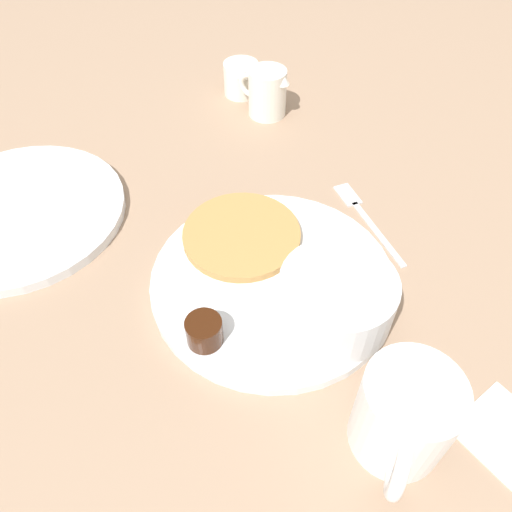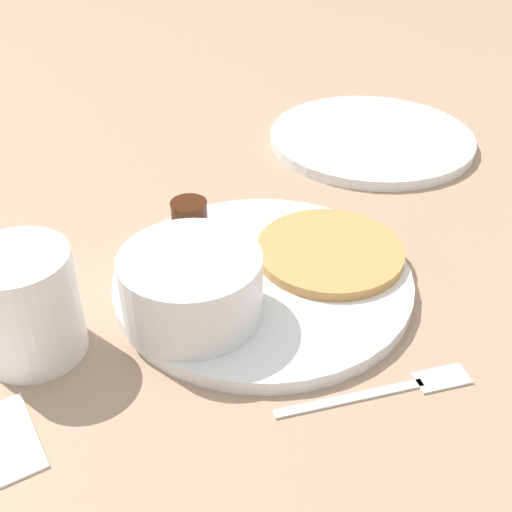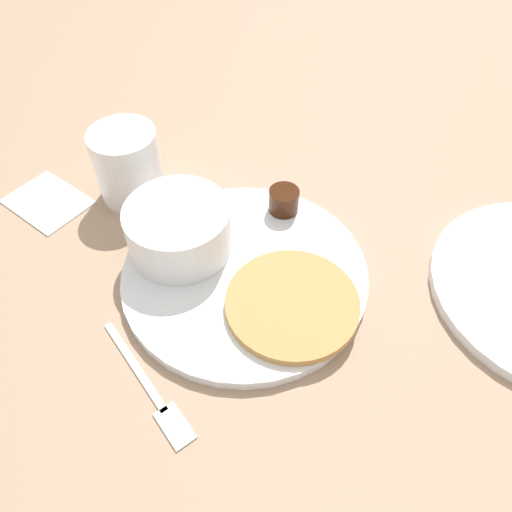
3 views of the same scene
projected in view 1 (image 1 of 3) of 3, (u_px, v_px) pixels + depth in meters
The scene contains 11 objects.
ground_plane at pixel (273, 284), 0.52m from camera, with size 4.00×4.00×0.00m, color #9E7F66.
plate at pixel (273, 280), 0.52m from camera, with size 0.25×0.25×0.01m.
pancake_stack at pixel (241, 235), 0.55m from camera, with size 0.13×0.13×0.01m.
bowl at pixel (337, 298), 0.46m from camera, with size 0.11×0.11×0.05m.
syrup_cup at pixel (204, 331), 0.45m from camera, with size 0.03×0.03×0.03m.
butter_ramekin at pixel (345, 328), 0.45m from camera, with size 0.04×0.04×0.04m.
coffee_mug at pixel (407, 415), 0.38m from camera, with size 0.08×0.09×0.09m.
creamer_pitcher_near at pixel (267, 92), 0.71m from camera, with size 0.07×0.05×0.07m.
creamer_pitcher_far at pixel (241, 78), 0.75m from camera, with size 0.07×0.05×0.05m.
fork at pixel (362, 212), 0.59m from camera, with size 0.14×0.04×0.00m.
far_plate at pixel (19, 213), 0.58m from camera, with size 0.24×0.24×0.01m.
Camera 1 is at (-0.27, 0.18, 0.41)m, focal length 35.00 mm.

